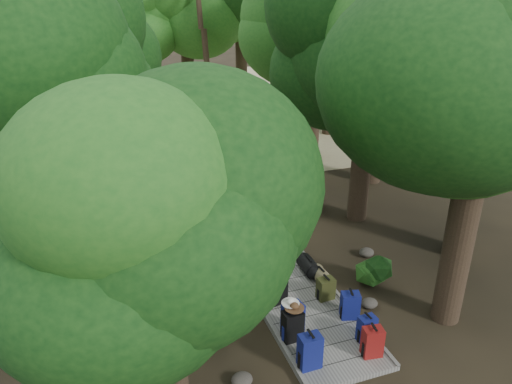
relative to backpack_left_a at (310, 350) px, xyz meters
name	(u,v)px	position (x,y,z in m)	size (l,w,h in m)	color
ground	(264,254)	(0.70, 4.40, -0.53)	(120.00, 120.00, 0.00)	#302618
sand_beach	(164,111)	(0.70, 20.40, -0.52)	(40.00, 22.00, 0.02)	tan
boardwalk	(253,236)	(0.70, 5.40, -0.47)	(2.00, 12.00, 0.12)	gray
backpack_left_a	(310,350)	(0.00, 0.00, 0.00)	(0.44, 0.30, 0.82)	navy
backpack_left_b	(293,324)	(0.00, 0.84, -0.03)	(0.41, 0.29, 0.76)	black
backpack_left_c	(293,317)	(0.08, 1.01, -0.01)	(0.43, 0.31, 0.80)	navy
backpack_right_a	(373,341)	(1.32, -0.13, -0.05)	(0.40, 0.28, 0.71)	maroon
backpack_right_b	(367,328)	(1.44, 0.28, -0.08)	(0.36, 0.25, 0.65)	navy
backpack_right_c	(350,304)	(1.49, 1.08, -0.06)	(0.40, 0.29, 0.69)	navy
backpack_right_d	(326,288)	(1.30, 1.88, -0.11)	(0.39, 0.28, 0.59)	#313613
duffel_right_khaki	(321,276)	(1.50, 2.52, -0.23)	(0.35, 0.53, 0.35)	#776647
duffel_right_black	(309,266)	(1.38, 3.01, -0.21)	(0.40, 0.63, 0.40)	black
suitcase_on_boardwalk	(279,291)	(0.20, 2.10, -0.11)	(0.39, 0.21, 0.60)	black
lone_suitcase_on_sand	(204,151)	(0.95, 12.19, -0.14)	(0.47, 0.27, 0.73)	black
hat_brown	(294,305)	(0.04, 0.87, 0.42)	(0.42, 0.42, 0.12)	#51351E
hat_white	(291,301)	(0.00, 1.00, 0.45)	(0.38, 0.38, 0.13)	silver
kayak	(101,144)	(-2.96, 15.12, -0.33)	(0.78, 3.56, 0.36)	#B31A0F
sun_lounger	(254,128)	(4.01, 14.70, -0.19)	(0.63, 1.95, 0.63)	silver
tree_right_a	(480,130)	(3.62, 0.46, 3.91)	(5.32, 5.32, 8.87)	black
tree_right_b	(496,46)	(5.81, 2.70, 5.08)	(6.28, 6.28, 11.22)	black
tree_right_c	(369,81)	(4.24, 5.51, 3.81)	(5.01, 5.01, 8.67)	black
tree_right_d	(384,45)	(6.26, 7.97, 4.39)	(5.37, 5.37, 9.84)	black
tree_right_e	(315,38)	(5.23, 11.10, 4.27)	(5.33, 5.33, 9.59)	black
tree_right_f	(334,39)	(7.42, 13.69, 3.84)	(4.89, 4.89, 8.74)	black
tree_left_a	(165,256)	(-2.61, 0.01, 2.65)	(3.81, 3.81, 6.35)	black
tree_left_b	(45,131)	(-4.34, 4.52, 3.52)	(4.50, 4.50, 8.09)	black
tree_left_c	(81,91)	(-3.50, 8.05, 3.58)	(4.72, 4.72, 8.21)	black
tree_back_a	(138,36)	(-0.39, 19.79, 3.58)	(4.75, 4.75, 8.22)	black
tree_back_b	(185,17)	(2.21, 20.49, 4.33)	(5.44, 5.44, 9.72)	black
tree_back_c	(241,20)	(5.31, 20.58, 4.12)	(5.16, 5.16, 9.30)	black
tree_back_d	(43,49)	(-4.89, 19.49, 3.20)	(4.48, 4.48, 7.46)	black
palm_right_a	(289,80)	(3.72, 10.04, 2.99)	(4.13, 4.13, 7.04)	#103B10
palm_right_b	(283,45)	(5.67, 15.35, 3.43)	(4.10, 4.10, 7.91)	#103B10
palm_right_c	(216,54)	(2.85, 16.93, 2.96)	(4.38, 4.38, 6.97)	#103B10
palm_left_a	(83,95)	(-3.45, 11.42, 2.71)	(4.06, 4.06, 6.47)	#103B10
rock_left_a	(242,380)	(-1.36, 0.10, -0.41)	(0.42, 0.38, 0.23)	#4C473F
rock_left_b	(178,319)	(-2.16, 2.28, -0.42)	(0.41, 0.37, 0.22)	#4C473F
rock_left_c	(205,243)	(-0.75, 5.36, -0.40)	(0.45, 0.41, 0.25)	#4C473F
rock_left_d	(179,217)	(-1.13, 7.27, -0.45)	(0.30, 0.27, 0.16)	#4C473F
rock_right_a	(370,303)	(2.20, 1.37, -0.42)	(0.39, 0.35, 0.21)	#4C473F
rock_right_b	(367,252)	(3.32, 3.37, -0.41)	(0.42, 0.38, 0.23)	#4C473F
rock_right_c	(292,225)	(2.04, 5.55, -0.43)	(0.34, 0.31, 0.19)	#4C473F
rock_right_d	(314,186)	(3.89, 7.93, -0.37)	(0.59, 0.53, 0.32)	#4C473F
shrub_left_a	(214,318)	(-1.49, 1.61, -0.04)	(1.09, 1.09, 0.98)	#1C5118
shrub_left_b	(173,238)	(-1.64, 5.49, -0.14)	(0.87, 0.87, 0.78)	#1C5118
shrub_left_c	(138,194)	(-2.20, 8.50, -0.02)	(1.13, 1.13, 1.01)	#1C5118
shrub_right_a	(372,274)	(2.66, 2.03, -0.12)	(0.91, 0.91, 0.81)	#1C5118
shrub_right_b	(306,193)	(2.99, 6.63, 0.04)	(1.26, 1.26, 1.14)	#1C5118
shrub_right_c	(252,162)	(2.38, 10.27, -0.11)	(0.93, 0.93, 0.84)	#1C5118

